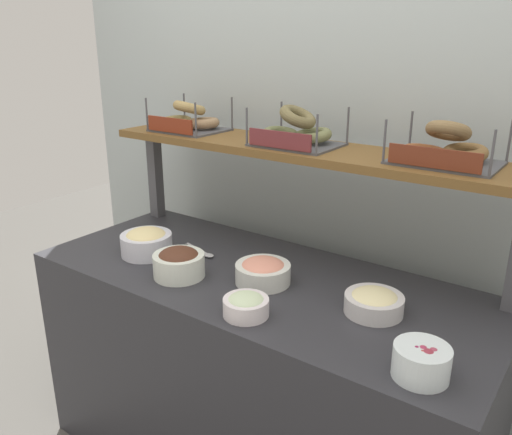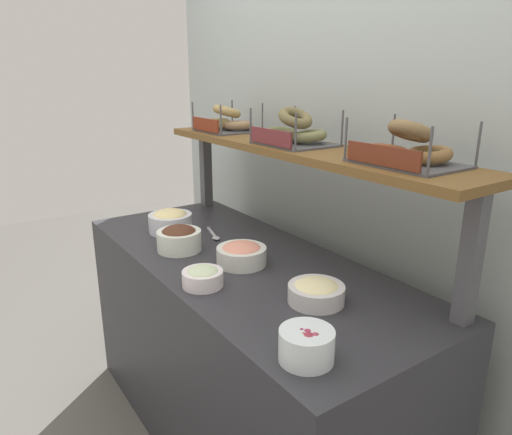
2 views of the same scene
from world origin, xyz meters
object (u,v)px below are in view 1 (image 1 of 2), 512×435
Objects in this scene: bowl_potato_salad at (374,302)px; bowl_lox_spread at (263,271)px; bowl_egg_salad at (146,242)px; bowl_scallion_spread at (246,305)px; bagel_basket_cinnamon_raisin at (445,149)px; bowl_beet_salad at (422,361)px; bagel_basket_everything at (189,120)px; bagel_basket_poppy at (296,132)px; serving_spoon_near_plate at (203,252)px; bowl_chocolate_spread at (179,263)px.

bowl_lox_spread reaches higher than bowl_potato_salad.
bowl_egg_salad reaches higher than bowl_scallion_spread.
bowl_lox_spread is at bearing -147.18° from bagel_basket_cinnamon_raisin.
bowl_beet_salad reaches higher than bowl_scallion_spread.
bowl_lox_spread is 0.79m from bagel_basket_everything.
bowl_scallion_spread is at bearing -178.97° from bowl_beet_salad.
bagel_basket_poppy is (0.46, 0.35, 0.43)m from bowl_egg_salad.
bagel_basket_everything is 0.95× the size of bagel_basket_poppy.
bagel_basket_poppy reaches higher than serving_spoon_near_plate.
bowl_scallion_spread is 0.51m from serving_spoon_near_plate.
bowl_beet_salad is at bearing -74.00° from bagel_basket_cinnamon_raisin.
serving_spoon_near_plate is at bearing 164.18° from bowl_beet_salad.
serving_spoon_near_plate is (-0.73, 0.04, -0.03)m from bowl_potato_salad.
serving_spoon_near_plate is 0.59m from bagel_basket_poppy.
bowl_scallion_spread is (0.09, -0.22, -0.01)m from bowl_lox_spread.
bowl_egg_salad is 0.61× the size of bagel_basket_cinnamon_raisin.
bagel_basket_poppy is at bearing 37.02° from bowl_egg_salad.
bowl_potato_salad is 0.69m from bowl_chocolate_spread.
bagel_basket_everything is at bearing 179.04° from bagel_basket_poppy.
bowl_beet_salad is 0.54m from bowl_scallion_spread.
serving_spoon_near_plate is at bearing -142.10° from bagel_basket_poppy.
bagel_basket_cinnamon_raisin is at bearing 16.54° from serving_spoon_near_plate.
bagel_basket_cinnamon_raisin is (1.07, 0.01, 0.00)m from bagel_basket_everything.
bagel_basket_cinnamon_raisin reaches higher than bowl_egg_salad.
bowl_lox_spread is 1.08× the size of serving_spoon_near_plate.
bagel_basket_poppy is at bearing 62.33° from bowl_chocolate_spread.
bagel_basket_poppy is at bearing 144.11° from bowl_beet_salad.
bowl_egg_salad is 0.70× the size of bagel_basket_everything.
bowl_egg_salad is 0.72m from bagel_basket_poppy.
bowl_chocolate_spread is 1.03× the size of serving_spoon_near_plate.
bagel_basket_poppy reaches higher than bowl_lox_spread.
bagel_basket_poppy is (-0.45, 0.26, 0.44)m from bowl_potato_salad.
bagel_basket_poppy is (0.22, 0.42, 0.43)m from bowl_chocolate_spread.
serving_spoon_near_plate is (0.18, 0.13, -0.05)m from bowl_egg_salad.
bowl_potato_salad is (0.91, 0.09, -0.02)m from bowl_egg_salad.
bowl_scallion_spread is at bearing -74.39° from bagel_basket_poppy.
bowl_scallion_spread is at bearing -13.02° from bowl_chocolate_spread.
bowl_beet_salad is at bearing 1.03° from bowl_scallion_spread.
bagel_basket_poppy reaches higher than bowl_scallion_spread.
bowl_potato_salad is 0.64× the size of bagel_basket_everything.
bowl_chocolate_spread reaches higher than serving_spoon_near_plate.
bowl_potato_salad is at bearing -105.88° from bagel_basket_cinnamon_raisin.
bowl_potato_salad is 1.12m from bagel_basket_everything.
bowl_scallion_spread is at bearing -126.82° from bagel_basket_cinnamon_raisin.
bowl_beet_salad is 0.81× the size of serving_spoon_near_plate.
bagel_basket_poppy is 0.53m from bagel_basket_cinnamon_raisin.
bowl_beet_salad is 0.75× the size of bowl_lox_spread.
bowl_egg_salad is at bearing -159.57° from bagel_basket_cinnamon_raisin.
bowl_beet_salad is at bearing -4.67° from bowl_chocolate_spread.
bowl_beet_salad is 0.90m from bowl_chocolate_spread.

